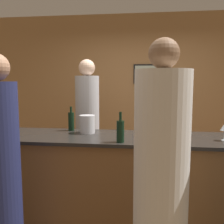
{
  "coord_description": "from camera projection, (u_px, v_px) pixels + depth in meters",
  "views": [
    {
      "loc": [
        0.05,
        -2.62,
        1.61
      ],
      "look_at": [
        -0.29,
        0.1,
        1.28
      ],
      "focal_mm": 40.0,
      "sensor_mm": 36.0,
      "label": 1
    }
  ],
  "objects": [
    {
      "name": "guest_0",
      "position": [
        1.0,
        170.0,
        2.1
      ],
      "size": [
        0.32,
        0.32,
        1.84
      ],
      "color": "#1E234C",
      "rests_on": "ground_plane"
    },
    {
      "name": "wine_bottle_0",
      "position": [
        71.0,
        121.0,
        2.99
      ],
      "size": [
        0.07,
        0.07,
        0.29
      ],
      "color": "black",
      "rests_on": "bar_counter"
    },
    {
      "name": "bar_counter",
      "position": [
        138.0,
        183.0,
        2.72
      ],
      "size": [
        3.04,
        0.73,
        1.03
      ],
      "color": "brown",
      "rests_on": "ground_plane"
    },
    {
      "name": "guest_1",
      "position": [
        161.0,
        183.0,
        1.81
      ],
      "size": [
        0.4,
        0.4,
        1.91
      ],
      "color": "silver",
      "rests_on": "ground_plane"
    },
    {
      "name": "back_wall",
      "position": [
        141.0,
        94.0,
        4.51
      ],
      "size": [
        8.0,
        0.08,
        2.8
      ],
      "color": "#A37547",
      "rests_on": "ground_plane"
    },
    {
      "name": "wine_glass_0",
      "position": [
        176.0,
        131.0,
        2.32
      ],
      "size": [
        0.08,
        0.08,
        0.16
      ],
      "color": "silver",
      "rests_on": "bar_counter"
    },
    {
      "name": "bartender",
      "position": [
        88.0,
        132.0,
        3.55
      ],
      "size": [
        0.33,
        0.33,
        1.92
      ],
      "rotation": [
        0.0,
        0.0,
        3.14
      ],
      "color": "#B2B2B7",
      "rests_on": "ground_plane"
    },
    {
      "name": "wine_bottle_1",
      "position": [
        120.0,
        131.0,
        2.41
      ],
      "size": [
        0.08,
        0.08,
        0.3
      ],
      "color": "black",
      "rests_on": "bar_counter"
    },
    {
      "name": "ice_bucket",
      "position": [
        87.0,
        124.0,
        2.84
      ],
      "size": [
        0.18,
        0.18,
        0.21
      ],
      "color": "silver",
      "rests_on": "bar_counter"
    }
  ]
}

